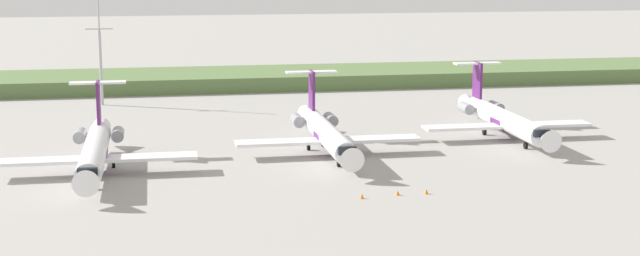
% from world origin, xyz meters
% --- Properties ---
extents(ground_plane, '(500.00, 500.00, 0.00)m').
position_xyz_m(ground_plane, '(0.00, 30.00, 0.00)').
color(ground_plane, '#9E9B96').
extents(grass_berm, '(320.00, 20.00, 2.69)m').
position_xyz_m(grass_berm, '(0.00, 68.88, 1.35)').
color(grass_berm, '#597542').
rests_on(grass_berm, ground).
extents(regional_jet_nearest, '(22.81, 31.00, 9.00)m').
position_xyz_m(regional_jet_nearest, '(-27.05, 1.23, 2.54)').
color(regional_jet_nearest, white).
rests_on(regional_jet_nearest, ground).
extents(regional_jet_second, '(22.81, 31.00, 9.00)m').
position_xyz_m(regional_jet_second, '(0.62, 6.92, 2.54)').
color(regional_jet_second, white).
rests_on(regional_jet_second, ground).
extents(regional_jet_third, '(22.81, 31.00, 9.00)m').
position_xyz_m(regional_jet_third, '(26.02, 12.62, 2.54)').
color(regional_jet_third, white).
rests_on(regional_jet_third, ground).
extents(antenna_mast, '(4.40, 0.50, 19.07)m').
position_xyz_m(antenna_mast, '(-28.73, 50.34, 7.98)').
color(antenna_mast, '#B2B2B7').
rests_on(antenna_mast, ground).
extents(safety_cone_front_marker, '(0.44, 0.44, 0.55)m').
position_xyz_m(safety_cone_front_marker, '(0.10, -15.58, 0.28)').
color(safety_cone_front_marker, orange).
rests_on(safety_cone_front_marker, ground).
extents(safety_cone_mid_marker, '(0.44, 0.44, 0.55)m').
position_xyz_m(safety_cone_mid_marker, '(4.02, -14.91, 0.28)').
color(safety_cone_mid_marker, orange).
rests_on(safety_cone_mid_marker, ground).
extents(safety_cone_rear_marker, '(0.44, 0.44, 0.55)m').
position_xyz_m(safety_cone_rear_marker, '(7.07, -14.93, 0.28)').
color(safety_cone_rear_marker, orange).
rests_on(safety_cone_rear_marker, ground).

